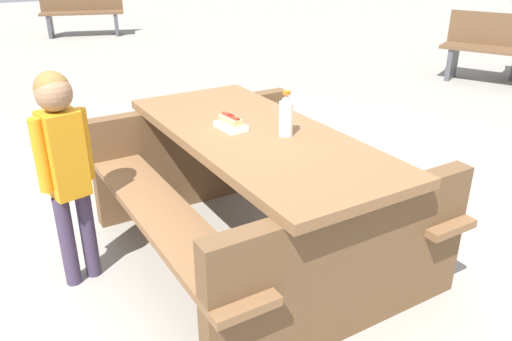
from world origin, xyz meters
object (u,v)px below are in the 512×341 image
(picnic_table, at_px, (256,184))
(park_bench_far, at_px, (82,11))
(child_in_coat, at_px, (64,155))
(park_bench_near, at_px, (506,48))
(soda_bottle, at_px, (286,115))
(hotdog_tray, at_px, (231,123))

(picnic_table, distance_m, park_bench_far, 8.14)
(child_in_coat, xyz_separation_m, park_bench_near, (1.73, -5.48, -0.27))
(soda_bottle, xyz_separation_m, child_in_coat, (0.33, 1.05, -0.14))
(picnic_table, xyz_separation_m, child_in_coat, (0.21, 0.94, 0.28))
(child_in_coat, distance_m, park_bench_far, 8.05)
(park_bench_near, bearing_deg, child_in_coat, 107.49)
(soda_bottle, relative_size, park_bench_far, 0.15)
(picnic_table, distance_m, soda_bottle, 0.45)
(picnic_table, height_order, child_in_coat, child_in_coat)
(picnic_table, relative_size, hotdog_tray, 9.70)
(child_in_coat, distance_m, park_bench_near, 5.76)
(park_bench_far, bearing_deg, park_bench_near, -147.34)
(soda_bottle, bearing_deg, child_in_coat, 72.42)
(soda_bottle, distance_m, child_in_coat, 1.11)
(soda_bottle, bearing_deg, hotdog_tray, 42.77)
(picnic_table, xyz_separation_m, park_bench_near, (1.94, -4.54, 0.00))
(park_bench_near, height_order, park_bench_far, same)
(child_in_coat, height_order, park_bench_far, child_in_coat)
(hotdog_tray, bearing_deg, park_bench_near, -68.38)
(park_bench_near, bearing_deg, hotdog_tray, 111.62)
(soda_bottle, height_order, park_bench_far, soda_bottle)
(picnic_table, bearing_deg, hotdog_tray, 43.33)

